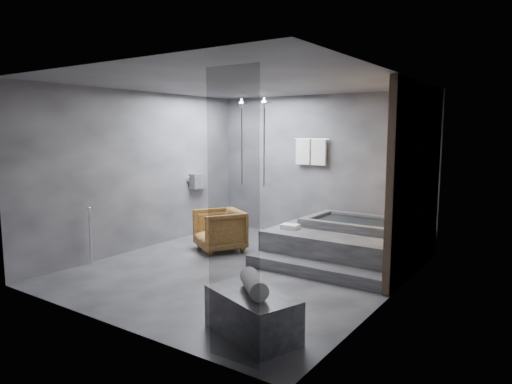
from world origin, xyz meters
The scene contains 7 objects.
room centered at (0.40, 0.24, 1.73)m, with size 5.00×5.04×2.82m.
tub_deck centered at (1.05, 1.45, 0.25)m, with size 2.20×2.00×0.50m, color #333335.
tub_step centered at (1.05, 0.27, 0.09)m, with size 2.20×0.36×0.18m, color #333335.
concrete_bench centered at (1.43, -1.84, 0.23)m, with size 1.01×0.56×0.46m, color #2F2F31.
driftwood_chair centered at (-1.01, 0.63, 0.36)m, with size 0.78×0.80×0.73m, color #4D3013.
rolled_towel centered at (1.43, -1.82, 0.55)m, with size 0.20×0.20×0.55m, color white.
deck_towel centered at (0.28, 0.89, 0.54)m, with size 0.28×0.20×0.07m, color white.
Camera 1 is at (4.00, -5.53, 2.11)m, focal length 32.00 mm.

